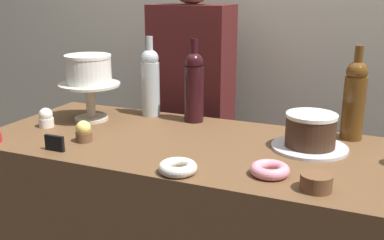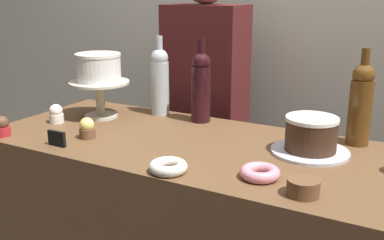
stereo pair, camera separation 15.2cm
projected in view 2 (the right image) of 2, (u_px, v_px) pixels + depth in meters
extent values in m
cube|color=beige|center=(280.00, 24.00, 2.20)|extent=(6.00, 0.05, 2.60)
cylinder|color=beige|center=(101.00, 116.00, 1.85)|extent=(0.13, 0.13, 0.01)
cylinder|color=beige|center=(100.00, 99.00, 1.83)|extent=(0.04, 0.04, 0.13)
cylinder|color=beige|center=(99.00, 83.00, 1.82)|extent=(0.24, 0.24, 0.01)
cylinder|color=white|center=(99.00, 69.00, 1.80)|extent=(0.18, 0.18, 0.10)
cylinder|color=white|center=(98.00, 55.00, 1.78)|extent=(0.18, 0.18, 0.01)
cylinder|color=silver|center=(310.00, 151.00, 1.45)|extent=(0.25, 0.25, 0.01)
cylinder|color=#3D2619|center=(311.00, 136.00, 1.43)|extent=(0.16, 0.16, 0.10)
cylinder|color=white|center=(312.00, 119.00, 1.42)|extent=(0.17, 0.17, 0.01)
cylinder|color=black|center=(201.00, 94.00, 1.77)|extent=(0.08, 0.08, 0.22)
sphere|color=black|center=(201.00, 62.00, 1.73)|extent=(0.07, 0.07, 0.07)
cylinder|color=black|center=(201.00, 49.00, 1.72)|extent=(0.03, 0.03, 0.08)
cylinder|color=#B2BCC1|center=(160.00, 88.00, 1.87)|extent=(0.08, 0.08, 0.22)
sphere|color=#B2BCC1|center=(159.00, 58.00, 1.84)|extent=(0.07, 0.07, 0.07)
cylinder|color=#B2BCC1|center=(159.00, 45.00, 1.82)|extent=(0.03, 0.03, 0.08)
cylinder|color=#5B3814|center=(360.00, 113.00, 1.50)|extent=(0.08, 0.08, 0.22)
sphere|color=#5B3814|center=(364.00, 75.00, 1.47)|extent=(0.07, 0.07, 0.07)
cylinder|color=#5B3814|center=(365.00, 59.00, 1.45)|extent=(0.03, 0.03, 0.08)
cylinder|color=brown|center=(87.00, 133.00, 1.59)|extent=(0.06, 0.06, 0.03)
sphere|color=#EFDB6B|center=(87.00, 125.00, 1.58)|extent=(0.05, 0.05, 0.05)
cylinder|color=red|center=(2.00, 131.00, 1.61)|extent=(0.06, 0.06, 0.03)
sphere|color=brown|center=(1.00, 123.00, 1.60)|extent=(0.05, 0.05, 0.05)
cylinder|color=white|center=(57.00, 118.00, 1.77)|extent=(0.06, 0.06, 0.03)
sphere|color=white|center=(56.00, 111.00, 1.77)|extent=(0.05, 0.05, 0.05)
torus|color=silver|center=(168.00, 167.00, 1.29)|extent=(0.11, 0.11, 0.03)
torus|color=pink|center=(260.00, 173.00, 1.25)|extent=(0.11, 0.11, 0.03)
cylinder|color=brown|center=(303.00, 193.00, 1.15)|extent=(0.08, 0.08, 0.01)
cylinder|color=brown|center=(303.00, 189.00, 1.15)|extent=(0.08, 0.08, 0.01)
cylinder|color=brown|center=(303.00, 185.00, 1.14)|extent=(0.08, 0.08, 0.01)
cylinder|color=brown|center=(304.00, 181.00, 1.14)|extent=(0.08, 0.08, 0.01)
cube|color=black|center=(57.00, 139.00, 1.51)|extent=(0.07, 0.01, 0.05)
cube|color=black|center=(204.00, 204.00, 2.27)|extent=(0.28, 0.18, 0.85)
cube|color=#4C1919|center=(205.00, 66.00, 2.08)|extent=(0.36, 0.22, 0.55)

